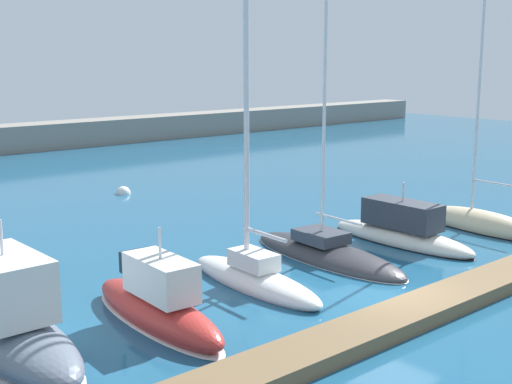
% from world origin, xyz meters
% --- Properties ---
extents(ground_plane, '(120.00, 120.00, 0.00)m').
position_xyz_m(ground_plane, '(0.00, 0.00, 0.00)').
color(ground_plane, '#1E567A').
extents(dock_pier, '(26.01, 1.60, 0.43)m').
position_xyz_m(dock_pier, '(0.00, -1.37, 0.21)').
color(dock_pier, brown).
rests_on(dock_pier, ground_plane).
extents(motorboat_slate_nearest, '(2.34, 7.78, 3.77)m').
position_xyz_m(motorboat_slate_nearest, '(-10.24, 4.52, 0.68)').
color(motorboat_slate_nearest, slate).
rests_on(motorboat_slate_nearest, ground_plane).
extents(motorboat_red_second, '(1.87, 6.47, 3.10)m').
position_xyz_m(motorboat_red_second, '(-6.36, 3.24, 0.55)').
color(motorboat_red_second, '#B72D28').
rests_on(motorboat_red_second, ground_plane).
extents(sailboat_white_third, '(1.90, 6.45, 12.89)m').
position_xyz_m(sailboat_white_third, '(-2.16, 3.88, 0.48)').
color(sailboat_white_third, white).
rests_on(sailboat_white_third, ground_plane).
extents(sailboat_charcoal_fourth, '(2.81, 7.84, 13.07)m').
position_xyz_m(sailboat_charcoal_fourth, '(2.03, 4.53, 0.18)').
color(sailboat_charcoal_fourth, '#2D2D33').
rests_on(sailboat_charcoal_fourth, ground_plane).
extents(motorboat_ivory_fifth, '(1.79, 6.86, 2.82)m').
position_xyz_m(motorboat_ivory_fifth, '(5.95, 4.08, 0.45)').
color(motorboat_ivory_fifth, silver).
rests_on(motorboat_ivory_fifth, ground_plane).
extents(sailboat_sand_sixth, '(2.21, 6.28, 12.00)m').
position_xyz_m(sailboat_sand_sixth, '(10.34, 3.11, 0.28)').
color(sailboat_sand_sixth, beige).
rests_on(sailboat_sand_sixth, ground_plane).
extents(mooring_buoy_white, '(0.83, 0.83, 0.83)m').
position_xyz_m(mooring_buoy_white, '(2.66, 20.53, 0.00)').
color(mooring_buoy_white, white).
rests_on(mooring_buoy_white, ground_plane).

